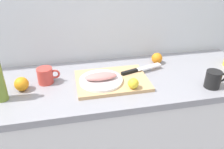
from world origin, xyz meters
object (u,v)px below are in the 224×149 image
white_plate (101,80)px  lemon_0 (133,83)px  orange_0 (21,84)px  cutting_board (112,80)px  coffee_mug_0 (46,76)px  fish_fillet (101,76)px  chef_knife (137,70)px  coffee_mug_1 (213,79)px

white_plate → lemon_0: bearing=-33.8°
white_plate → orange_0: 0.44m
cutting_board → coffee_mug_0: 0.38m
white_plate → fish_fillet: (0.00, 0.00, 0.03)m
fish_fillet → lemon_0: (0.16, -0.11, -0.00)m
cutting_board → fish_fillet: 0.08m
lemon_0 → coffee_mug_0: size_ratio=0.46×
coffee_mug_0 → orange_0: 0.14m
chef_knife → coffee_mug_1: 0.44m
lemon_0 → chef_knife: bearing=67.2°
chef_knife → cutting_board: bearing=-176.5°
white_plate → fish_fillet: size_ratio=1.33×
coffee_mug_1 → orange_0: bearing=170.0°
white_plate → chef_knife: size_ratio=0.87×
cutting_board → coffee_mug_0: bearing=169.3°
cutting_board → lemon_0: bearing=-52.7°
lemon_0 → orange_0: (-0.60, 0.14, -0.01)m
chef_knife → coffee_mug_1: size_ratio=2.27×
coffee_mug_1 → lemon_0: bearing=173.9°
white_plate → coffee_mug_1: coffee_mug_1 is taller
orange_0 → coffee_mug_1: bearing=-10.0°
lemon_0 → white_plate: bearing=146.2°
lemon_0 → coffee_mug_1: coffee_mug_1 is taller
chef_knife → fish_fillet: bearing=-178.9°
chef_knife → lemon_0: 0.20m
cutting_board → orange_0: orange_0 is taller
fish_fillet → orange_0: (-0.44, 0.03, -0.01)m
coffee_mug_0 → coffee_mug_1: 0.95m
white_plate → fish_fillet: 0.03m
coffee_mug_0 → orange_0: bearing=-156.3°
fish_fillet → chef_knife: (0.24, 0.08, -0.02)m
coffee_mug_0 → orange_0: coffee_mug_0 is taller
chef_knife → coffee_mug_1: bearing=-49.3°
fish_fillet → coffee_mug_0: 0.32m
cutting_board → fish_fillet: (-0.07, -0.01, 0.04)m
fish_fillet → coffee_mug_0: bearing=164.5°
fish_fillet → cutting_board: bearing=11.9°
white_plate → coffee_mug_1: size_ratio=1.97×
lemon_0 → coffee_mug_1: 0.45m
orange_0 → fish_fillet: bearing=-3.9°
coffee_mug_1 → orange_0: size_ratio=1.61×
lemon_0 → coffee_mug_1: bearing=-6.1°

